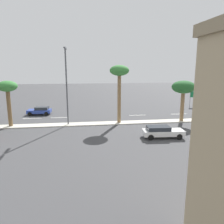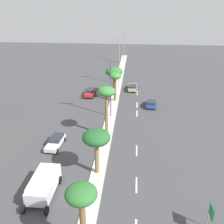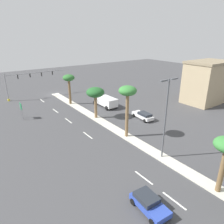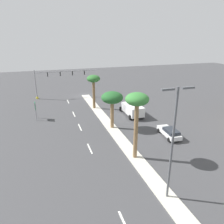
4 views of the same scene
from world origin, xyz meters
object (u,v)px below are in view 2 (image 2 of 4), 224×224
(street_lamp_inboard, at_px, (111,85))
(palm_tree_near, at_px, (106,95))
(street_lamp_leading, at_px, (119,58))
(palm_tree_mid, at_px, (115,78))
(sedan_white_rear, at_px, (56,142))
(palm_tree_left, at_px, (114,72))
(sedan_blue_front, at_px, (151,103))
(sedan_tan_leading, at_px, (132,87))
(directional_road_sign, at_px, (211,214))
(palm_tree_far, at_px, (81,198))
(sedan_red_left, at_px, (90,93))
(palm_tree_trailing, at_px, (96,139))
(street_lamp_trailing, at_px, (124,45))
(box_truck, at_px, (43,186))

(street_lamp_inboard, bearing_deg, palm_tree_near, -89.60)
(palm_tree_near, distance_m, street_lamp_leading, 26.37)
(palm_tree_mid, relative_size, sedan_white_rear, 1.29)
(palm_tree_left, bearing_deg, sedan_blue_front, -36.93)
(sedan_tan_leading, xyz_separation_m, sedan_blue_front, (3.87, -9.59, -0.01))
(directional_road_sign, xyz_separation_m, sedan_blue_front, (-3.91, 29.48, -1.47))
(palm_tree_far, bearing_deg, directional_road_sign, 13.60)
(palm_tree_mid, relative_size, sedan_red_left, 1.40)
(directional_road_sign, xyz_separation_m, palm_tree_far, (-11.18, -2.71, 3.47))
(directional_road_sign, relative_size, street_lamp_leading, 0.29)
(palm_tree_trailing, bearing_deg, street_lamp_trailing, 89.61)
(street_lamp_inboard, height_order, sedan_white_rear, street_lamp_inboard)
(palm_tree_near, distance_m, sedan_white_rear, 10.16)
(palm_tree_far, xyz_separation_m, sedan_red_left, (-5.85, 37.23, -4.92))
(street_lamp_inboard, xyz_separation_m, sedan_blue_front, (7.55, 5.10, -5.40))
(palm_tree_trailing, xyz_separation_m, sedan_tan_leading, (3.79, 31.25, -4.19))
(street_lamp_trailing, bearing_deg, palm_tree_near, -90.27)
(palm_tree_near, xyz_separation_m, street_lamp_leading, (0.11, 26.36, -0.48))
(street_lamp_leading, bearing_deg, sedan_red_left, -122.35)
(palm_tree_near, distance_m, palm_tree_mid, 14.90)
(palm_tree_mid, xyz_separation_m, box_truck, (-5.61, -28.61, -3.85))
(palm_tree_mid, distance_m, sedan_blue_front, 8.95)
(palm_tree_mid, bearing_deg, street_lamp_inboard, -91.21)
(street_lamp_trailing, height_order, box_truck, street_lamp_trailing)
(palm_tree_far, relative_size, palm_tree_near, 0.83)
(street_lamp_leading, xyz_separation_m, sedan_white_rear, (-7.25, -30.07, -5.71))
(palm_tree_near, relative_size, sedan_red_left, 1.88)
(palm_tree_far, height_order, palm_tree_left, palm_tree_far)
(palm_tree_trailing, xyz_separation_m, street_lamp_trailing, (0.40, 59.03, 0.72))
(sedan_tan_leading, height_order, sedan_blue_front, sedan_blue_front)
(sedan_white_rear, relative_size, box_truck, 0.77)
(palm_tree_far, bearing_deg, palm_tree_left, 90.97)
(directional_road_sign, relative_size, palm_tree_near, 0.39)
(sedan_blue_front, bearing_deg, sedan_tan_leading, 111.98)
(directional_road_sign, relative_size, sedan_white_rear, 0.67)
(directional_road_sign, bearing_deg, sedan_red_left, 116.26)
(palm_tree_left, height_order, sedan_tan_leading, palm_tree_left)
(directional_road_sign, distance_m, sedan_white_rear, 22.99)
(palm_tree_trailing, bearing_deg, box_truck, -140.23)
(palm_tree_mid, distance_m, street_lamp_inboard, 7.69)
(sedan_white_rear, distance_m, box_truck, 10.26)
(street_lamp_leading, xyz_separation_m, sedan_tan_leading, (3.53, -4.49, -5.70))
(palm_tree_far, distance_m, palm_tree_mid, 34.70)
(palm_tree_left, distance_m, sedan_red_left, 6.96)
(palm_tree_far, relative_size, palm_tree_left, 1.07)
(sedan_blue_front, xyz_separation_m, sedan_white_rear, (-14.65, -15.99, 0.00))
(palm_tree_trailing, xyz_separation_m, palm_tree_near, (0.16, 9.38, 1.99))
(palm_tree_trailing, xyz_separation_m, sedan_red_left, (-5.45, 26.71, -4.18))
(directional_road_sign, height_order, palm_tree_left, palm_tree_left)
(palm_tree_near, xyz_separation_m, sedan_blue_front, (7.50, 12.28, -6.19))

